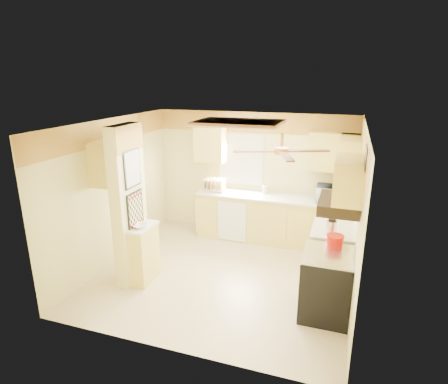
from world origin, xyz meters
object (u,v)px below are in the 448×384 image
(microwave, at_px, (332,194))
(bowl, at_px, (139,226))
(dutch_oven, at_px, (335,241))
(stove, at_px, (326,284))
(kettle, at_px, (332,227))

(microwave, bearing_deg, bowl, 38.29)
(dutch_oven, bearing_deg, bowl, -173.40)
(stove, relative_size, dutch_oven, 3.84)
(bowl, distance_m, kettle, 2.88)
(stove, bearing_deg, bowl, -178.66)
(dutch_oven, bearing_deg, microwave, 94.70)
(microwave, xyz_separation_m, dutch_oven, (0.15, -1.87, -0.10))
(kettle, bearing_deg, dutch_oven, -78.24)
(microwave, height_order, dutch_oven, microwave)
(bowl, distance_m, dutch_oven, 2.89)
(bowl, bearing_deg, kettle, 13.47)
(microwave, bearing_deg, dutch_oven, 94.01)
(stove, bearing_deg, microwave, 92.52)
(bowl, relative_size, kettle, 0.88)
(microwave, xyz_separation_m, bowl, (-2.72, -2.20, -0.13))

